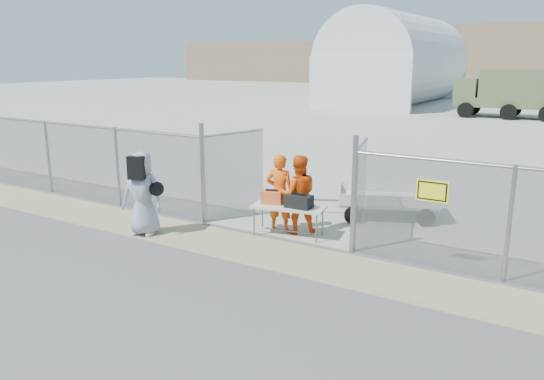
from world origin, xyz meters
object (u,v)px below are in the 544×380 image
Objects in this scene: folding_table at (288,221)px; visitor at (142,194)px; security_worker_left at (280,193)px; utility_trailer at (387,202)px; security_worker_right at (298,194)px.

visitor is at bearing -162.03° from folding_table.
visitor reaches higher than folding_table.
folding_table is at bearing 136.20° from security_worker_left.
folding_table is 0.72m from security_worker_left.
security_worker_left is 0.57× the size of utility_trailer.
visitor is at bearing 24.85° from security_worker_left.
folding_table is at bearing 10.21° from visitor.
folding_table is 0.90× the size of security_worker_left.
security_worker_right is 0.57× the size of utility_trailer.
folding_table is 3.02m from utility_trailer.
security_worker_right is (0.08, 0.31, 0.57)m from folding_table.
security_worker_right is at bearing -143.67° from utility_trailer.
folding_table is at bearing 42.18° from security_worker_right.
visitor reaches higher than utility_trailer.
utility_trailer is (1.36, 2.35, -0.54)m from security_worker_right.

